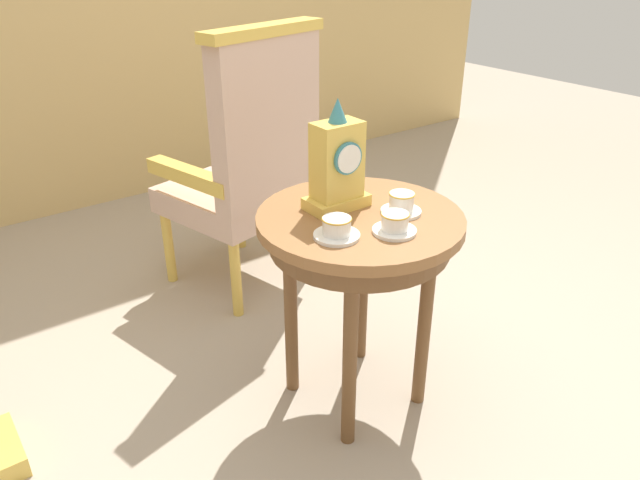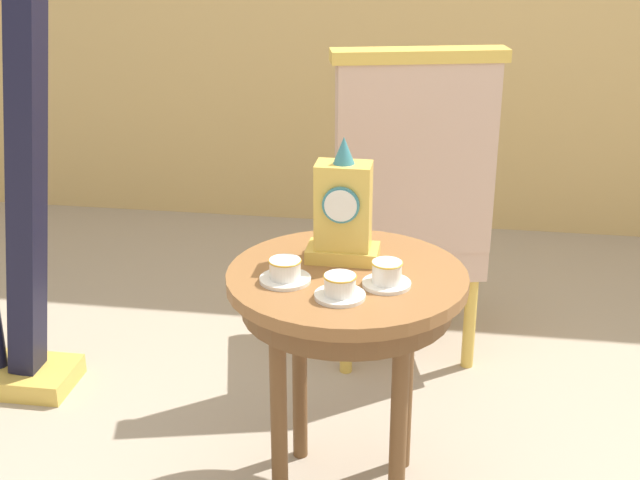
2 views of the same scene
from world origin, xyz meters
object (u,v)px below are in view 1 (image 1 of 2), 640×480
at_px(teacup_center, 401,204).
at_px(teacup_left, 337,229).
at_px(teacup_right, 395,224).
at_px(armchair, 249,161).
at_px(mantel_clock, 337,166).
at_px(side_table, 359,241).

bearing_deg(teacup_center, teacup_left, -177.20).
bearing_deg(teacup_right, armchair, 83.93).
bearing_deg(armchair, teacup_right, -96.07).
xyz_separation_m(teacup_right, armchair, (0.10, 0.98, -0.12)).
bearing_deg(mantel_clock, teacup_left, -128.05).
xyz_separation_m(mantel_clock, armchair, (0.13, 0.75, -0.23)).
distance_m(side_table, teacup_left, 0.20).
xyz_separation_m(teacup_center, armchair, (-0.00, 0.90, -0.12)).
bearing_deg(teacup_left, side_table, 26.95).
xyz_separation_m(side_table, armchair, (0.11, 0.84, -0.00)).
height_order(side_table, teacup_left, teacup_left).
height_order(mantel_clock, armchair, armchair).
bearing_deg(armchair, side_table, -97.18).
distance_m(teacup_right, armchair, 1.00).
relative_size(side_table, teacup_right, 5.48).
relative_size(teacup_left, armchair, 0.11).
height_order(teacup_center, armchair, armchair).
bearing_deg(armchair, mantel_clock, -99.65).
bearing_deg(side_table, teacup_right, -89.78).
xyz_separation_m(side_table, teacup_center, (0.11, -0.06, 0.12)).
xyz_separation_m(side_table, teacup_left, (-0.15, -0.08, 0.11)).
bearing_deg(mantel_clock, armchair, 80.35).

